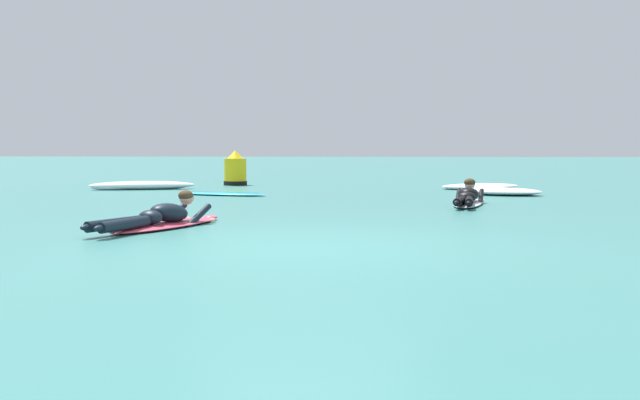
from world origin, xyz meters
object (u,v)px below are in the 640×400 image
at_px(surfer_far, 468,198).
at_px(surfer_near, 162,218).
at_px(channel_marker_buoy, 235,171).
at_px(drifting_surfboard, 222,194).

bearing_deg(surfer_far, surfer_near, -137.97).
relative_size(surfer_far, channel_marker_buoy, 2.60).
bearing_deg(drifting_surfboard, channel_marker_buoy, 96.51).
height_order(surfer_far, drifting_surfboard, surfer_far).
bearing_deg(surfer_far, drifting_surfboard, 154.97).
bearing_deg(surfer_far, channel_marker_buoy, 129.92).
xyz_separation_m(surfer_near, channel_marker_buoy, (-1.03, 11.07, 0.27)).
distance_m(drifting_surfboard, channel_marker_buoy, 4.45).
bearing_deg(channel_marker_buoy, drifting_surfboard, -83.49).
distance_m(surfer_far, channel_marker_buoy, 8.92).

